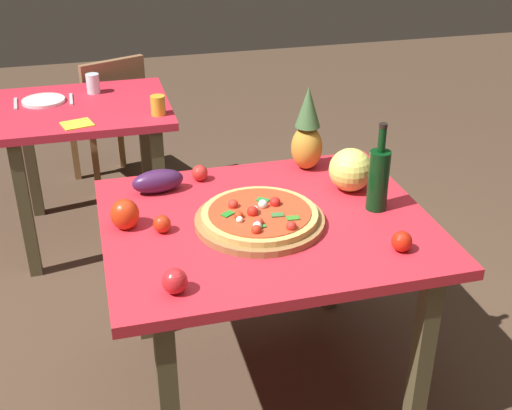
{
  "coord_description": "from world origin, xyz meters",
  "views": [
    {
      "loc": [
        -0.57,
        -2.01,
        1.93
      ],
      "look_at": [
        -0.03,
        0.03,
        0.82
      ],
      "focal_mm": 47.0,
      "sensor_mm": 36.0,
      "label": 1
    }
  ],
  "objects_px": {
    "melon": "(351,170)",
    "bell_pepper": "(125,214)",
    "tomato_beside_pepper": "(162,224)",
    "drinking_glass_water": "(93,84)",
    "background_table": "(86,128)",
    "tomato_by_bottle": "(402,241)",
    "tomato_near_board": "(175,281)",
    "dining_chair": "(110,115)",
    "wine_bottle": "(378,178)",
    "display_table": "(266,242)",
    "napkin_folded": "(77,124)",
    "drinking_glass_juice": "(158,105)",
    "dinner_plate": "(43,101)",
    "pineapple_left": "(307,133)",
    "pizza": "(259,215)",
    "fork_utensil": "(16,104)",
    "eggplant": "(158,181)",
    "pizza_board": "(260,221)",
    "knife_utensil": "(71,99)",
    "tomato_at_corner": "(200,173)"
  },
  "relations": [
    {
      "from": "drinking_glass_water",
      "to": "napkin_folded",
      "type": "height_order",
      "value": "drinking_glass_water"
    },
    {
      "from": "dinner_plate",
      "to": "drinking_glass_water",
      "type": "bearing_deg",
      "value": 18.34
    },
    {
      "from": "background_table",
      "to": "tomato_by_bottle",
      "type": "xyz_separation_m",
      "value": [
        0.97,
        -1.72,
        0.16
      ]
    },
    {
      "from": "tomato_at_corner",
      "to": "napkin_folded",
      "type": "distance_m",
      "value": 0.88
    },
    {
      "from": "tomato_beside_pepper",
      "to": "drinking_glass_water",
      "type": "xyz_separation_m",
      "value": [
        -0.16,
        1.59,
        0.02
      ]
    },
    {
      "from": "napkin_folded",
      "to": "tomato_beside_pepper",
      "type": "bearing_deg",
      "value": -76.98
    },
    {
      "from": "melon",
      "to": "fork_utensil",
      "type": "relative_size",
      "value": 0.93
    },
    {
      "from": "display_table",
      "to": "tomato_beside_pepper",
      "type": "xyz_separation_m",
      "value": [
        -0.37,
        0.01,
        0.12
      ]
    },
    {
      "from": "pizza",
      "to": "tomato_beside_pepper",
      "type": "bearing_deg",
      "value": 173.98
    },
    {
      "from": "background_table",
      "to": "tomato_near_board",
      "type": "xyz_separation_m",
      "value": [
        0.21,
        -1.76,
        0.17
      ]
    },
    {
      "from": "drinking_glass_juice",
      "to": "dinner_plate",
      "type": "distance_m",
      "value": 0.65
    },
    {
      "from": "dining_chair",
      "to": "knife_utensil",
      "type": "bearing_deg",
      "value": 46.22
    },
    {
      "from": "bell_pepper",
      "to": "tomato_beside_pepper",
      "type": "bearing_deg",
      "value": -29.3
    },
    {
      "from": "background_table",
      "to": "bell_pepper",
      "type": "relative_size",
      "value": 7.95
    },
    {
      "from": "dining_chair",
      "to": "tomato_near_board",
      "type": "distance_m",
      "value": 2.4
    },
    {
      "from": "pineapple_left",
      "to": "melon",
      "type": "bearing_deg",
      "value": -66.78
    },
    {
      "from": "background_table",
      "to": "drinking_glass_water",
      "type": "relative_size",
      "value": 8.37
    },
    {
      "from": "pineapple_left",
      "to": "melon",
      "type": "xyz_separation_m",
      "value": [
        0.1,
        -0.23,
        -0.07
      ]
    },
    {
      "from": "pineapple_left",
      "to": "dinner_plate",
      "type": "xyz_separation_m",
      "value": [
        -1.07,
        1.13,
        -0.15
      ]
    },
    {
      "from": "fork_utensil",
      "to": "bell_pepper",
      "type": "bearing_deg",
      "value": -76.2
    },
    {
      "from": "melon",
      "to": "eggplant",
      "type": "height_order",
      "value": "melon"
    },
    {
      "from": "tomato_at_corner",
      "to": "dinner_plate",
      "type": "height_order",
      "value": "tomato_at_corner"
    },
    {
      "from": "pineapple_left",
      "to": "tomato_by_bottle",
      "type": "xyz_separation_m",
      "value": [
        0.1,
        -0.7,
        -0.12
      ]
    },
    {
      "from": "background_table",
      "to": "pineapple_left",
      "type": "distance_m",
      "value": 1.37
    },
    {
      "from": "display_table",
      "to": "napkin_folded",
      "type": "height_order",
      "value": "napkin_folded"
    },
    {
      "from": "tomato_beside_pepper",
      "to": "napkin_folded",
      "type": "relative_size",
      "value": 0.44
    },
    {
      "from": "pizza",
      "to": "tomato_by_bottle",
      "type": "bearing_deg",
      "value": -35.18
    },
    {
      "from": "tomato_by_bottle",
      "to": "fork_utensil",
      "type": "distance_m",
      "value": 2.24
    },
    {
      "from": "drinking_glass_water",
      "to": "napkin_folded",
      "type": "bearing_deg",
      "value": -102.3
    },
    {
      "from": "dining_chair",
      "to": "wine_bottle",
      "type": "xyz_separation_m",
      "value": [
        0.86,
        -2.04,
        0.41
      ]
    },
    {
      "from": "dining_chair",
      "to": "dinner_plate",
      "type": "relative_size",
      "value": 3.86
    },
    {
      "from": "tomato_by_bottle",
      "to": "dinner_plate",
      "type": "xyz_separation_m",
      "value": [
        -1.16,
        1.82,
        -0.03
      ]
    },
    {
      "from": "tomato_by_bottle",
      "to": "napkin_folded",
      "type": "bearing_deg",
      "value": 124.78
    },
    {
      "from": "eggplant",
      "to": "tomato_at_corner",
      "type": "bearing_deg",
      "value": 18.73
    },
    {
      "from": "wine_bottle",
      "to": "eggplant",
      "type": "distance_m",
      "value": 0.83
    },
    {
      "from": "bell_pepper",
      "to": "dinner_plate",
      "type": "distance_m",
      "value": 1.47
    },
    {
      "from": "dining_chair",
      "to": "dinner_plate",
      "type": "distance_m",
      "value": 0.68
    },
    {
      "from": "napkin_folded",
      "to": "drinking_glass_juice",
      "type": "bearing_deg",
      "value": 5.56
    },
    {
      "from": "melon",
      "to": "bell_pepper",
      "type": "relative_size",
      "value": 1.51
    },
    {
      "from": "dining_chair",
      "to": "background_table",
      "type": "bearing_deg",
      "value": 54.4
    },
    {
      "from": "drinking_glass_juice",
      "to": "tomato_near_board",
      "type": "bearing_deg",
      "value": -95.55
    },
    {
      "from": "pizza_board",
      "to": "melon",
      "type": "distance_m",
      "value": 0.45
    },
    {
      "from": "melon",
      "to": "drinking_glass_juice",
      "type": "relative_size",
      "value": 1.72
    },
    {
      "from": "pineapple_left",
      "to": "tomato_by_bottle",
      "type": "relative_size",
      "value": 5.03
    },
    {
      "from": "dinner_plate",
      "to": "bell_pepper",
      "type": "bearing_deg",
      "value": -78.12
    },
    {
      "from": "pizza_board",
      "to": "eggplant",
      "type": "distance_m",
      "value": 0.47
    },
    {
      "from": "pizza_board",
      "to": "fork_utensil",
      "type": "height_order",
      "value": "pizza_board"
    },
    {
      "from": "dining_chair",
      "to": "wine_bottle",
      "type": "bearing_deg",
      "value": 90.93
    },
    {
      "from": "melon",
      "to": "tomato_at_corner",
      "type": "relative_size",
      "value": 2.59
    },
    {
      "from": "tomato_by_bottle",
      "to": "dinner_plate",
      "type": "bearing_deg",
      "value": 122.56
    }
  ]
}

